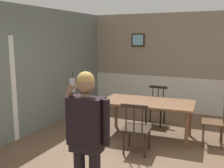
{
  "coord_description": "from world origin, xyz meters",
  "views": [
    {
      "loc": [
        1.41,
        -3.95,
        2.08
      ],
      "look_at": [
        -0.17,
        -0.59,
        1.41
      ],
      "focal_mm": 42.8,
      "sensor_mm": 36.0,
      "label": 1
    }
  ],
  "objects_px": {
    "chair_at_table_head": "(136,128)",
    "chair_opposite_corner": "(90,109)",
    "chair_by_doorway": "(156,106)",
    "dining_table": "(148,105)",
    "chair_near_window": "(215,122)",
    "person_figure": "(87,131)"
  },
  "relations": [
    {
      "from": "chair_opposite_corner",
      "to": "chair_near_window",
      "type": "bearing_deg",
      "value": 93.66
    },
    {
      "from": "chair_by_doorway",
      "to": "chair_opposite_corner",
      "type": "distance_m",
      "value": 1.57
    },
    {
      "from": "dining_table",
      "to": "chair_near_window",
      "type": "bearing_deg",
      "value": 4.49
    },
    {
      "from": "dining_table",
      "to": "chair_at_table_head",
      "type": "relative_size",
      "value": 2.04
    },
    {
      "from": "chair_by_doorway",
      "to": "chair_opposite_corner",
      "type": "relative_size",
      "value": 0.95
    },
    {
      "from": "chair_near_window",
      "to": "chair_opposite_corner",
      "type": "height_order",
      "value": "chair_near_window"
    },
    {
      "from": "chair_near_window",
      "to": "chair_at_table_head",
      "type": "xyz_separation_m",
      "value": [
        -1.24,
        -0.96,
        -0.01
      ]
    },
    {
      "from": "chair_at_table_head",
      "to": "chair_opposite_corner",
      "type": "distance_m",
      "value": 1.57
    },
    {
      "from": "chair_near_window",
      "to": "chair_opposite_corner",
      "type": "bearing_deg",
      "value": 88.7
    },
    {
      "from": "dining_table",
      "to": "person_figure",
      "type": "height_order",
      "value": "person_figure"
    },
    {
      "from": "dining_table",
      "to": "chair_by_doorway",
      "type": "xyz_separation_m",
      "value": [
        -0.06,
        0.85,
        -0.23
      ]
    },
    {
      "from": "chair_near_window",
      "to": "chair_at_table_head",
      "type": "distance_m",
      "value": 1.57
    },
    {
      "from": "chair_at_table_head",
      "to": "person_figure",
      "type": "relative_size",
      "value": 0.56
    },
    {
      "from": "chair_at_table_head",
      "to": "chair_opposite_corner",
      "type": "xyz_separation_m",
      "value": [
        -1.38,
        0.76,
        0.0
      ]
    },
    {
      "from": "person_figure",
      "to": "dining_table",
      "type": "bearing_deg",
      "value": -91.24
    },
    {
      "from": "dining_table",
      "to": "chair_by_doorway",
      "type": "distance_m",
      "value": 0.89
    },
    {
      "from": "chair_by_doorway",
      "to": "dining_table",
      "type": "bearing_deg",
      "value": 94.12
    },
    {
      "from": "chair_near_window",
      "to": "person_figure",
      "type": "xyz_separation_m",
      "value": [
        -1.26,
        -2.65,
        0.5
      ]
    },
    {
      "from": "chair_at_table_head",
      "to": "person_figure",
      "type": "distance_m",
      "value": 1.77
    },
    {
      "from": "chair_at_table_head",
      "to": "chair_opposite_corner",
      "type": "height_order",
      "value": "chair_opposite_corner"
    },
    {
      "from": "chair_by_doorway",
      "to": "chair_at_table_head",
      "type": "bearing_deg",
      "value": 94.25
    },
    {
      "from": "chair_near_window",
      "to": "person_figure",
      "type": "bearing_deg",
      "value": 148.93
    }
  ]
}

